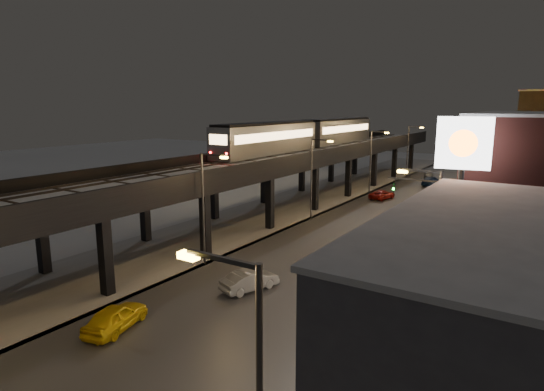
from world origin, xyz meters
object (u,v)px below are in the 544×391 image
Objects in this scene: car_onc_white at (413,209)px; car_taxi at (116,318)px; car_onc_silver at (355,250)px; sign_citgo at (461,173)px; car_onc_dark at (415,234)px; car_far_white at (429,176)px; car_onc_red at (473,189)px; car_mid_dark at (431,181)px; car_mid_silver at (382,195)px; car_near_white at (250,281)px; subway_train at (308,134)px.

car_taxi is at bearing -80.45° from car_onc_white.
car_onc_silver is 16.88m from sign_citgo.
sign_citgo is (6.91, -18.67, 8.68)m from car_onc_dark.
car_taxi is at bearing 75.84° from car_far_white.
car_onc_dark is 27.79m from car_onc_red.
car_onc_dark is at bearing -83.91° from car_onc_red.
car_onc_silver is (3.50, -39.17, -0.01)m from car_mid_dark.
sign_citgo reaches higher than car_onc_dark.
car_taxi is at bearing -93.13° from car_onc_red.
car_taxi is at bearing 99.84° from car_mid_silver.
car_near_white is at bearing 178.01° from sign_citgo.
car_taxi is 1.12× the size of car_far_white.
car_taxi reaches higher than car_far_white.
car_onc_silver is (3.45, 10.33, 0.01)m from car_near_white.
car_taxi is at bearing -114.63° from car_onc_silver.
car_mid_silver is at bearing -104.48° from car_taxi.
car_mid_silver is 39.91m from sign_citgo.
car_mid_silver is (10.90, 1.35, -7.94)m from subway_train.
car_onc_silver is at bearing 83.66° from car_far_white.
car_far_white is 38.40m from car_onc_dark.
subway_train is at bearing -178.61° from car_onc_white.
car_far_white is 27.94m from car_onc_white.
car_far_white is at bearing 61.72° from subway_train.
sign_citgo is at bearing -51.64° from car_onc_white.
subway_train is 10.66× the size of car_onc_red.
car_near_white reaches higher than car_far_white.
sign_citgo reaches higher than car_onc_white.
car_far_white is 13.03m from car_onc_red.
car_onc_white is 18.11m from car_onc_red.
car_near_white is at bearing -128.56° from car_onc_dark.
subway_train reaches higher than car_near_white.
car_mid_silver is at bearing 99.04° from car_onc_dark.
subway_train is at bearing 128.36° from sign_citgo.
car_onc_silver reaches higher than car_mid_silver.
subway_train reaches higher than car_onc_red.
car_onc_silver is 35.82m from car_onc_red.
car_onc_white is at bearing -77.18° from car_near_white.
car_onc_dark is 21.72m from sign_citgo.
car_taxi reaches higher than car_onc_silver.
car_onc_silver is at bearing -88.16° from car_onc_red.
subway_train reaches higher than car_far_white.
sign_citgo is at bearing 108.16° from car_mid_dark.
car_mid_dark is at bearing 117.50° from car_onc_white.
car_taxi is 1.15× the size of car_onc_red.
car_mid_dark is 6.52m from car_far_white.
car_onc_white is (5.08, -27.48, 0.01)m from car_far_white.
subway_train reaches higher than car_taxi.
car_mid_silver is 1.14× the size of car_far_white.
car_mid_silver is (-2.96, 35.00, -0.08)m from car_near_white.
sign_citgo reaches higher than subway_train.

